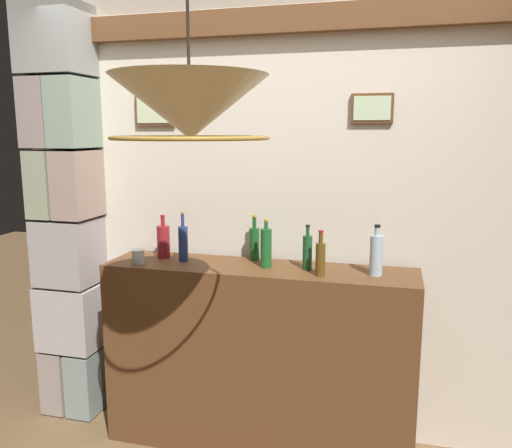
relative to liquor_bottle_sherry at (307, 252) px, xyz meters
name	(u,v)px	position (x,y,z in m)	size (l,w,h in m)	color
panelled_rear_partition	(270,206)	(-0.27, 0.26, 0.21)	(3.19, 0.15, 2.62)	beige
stone_pillar	(70,214)	(-1.53, 0.10, 0.13)	(0.38, 0.38, 2.55)	gray
bar_shelf_unit	(258,358)	(-0.27, -0.02, -0.64)	(1.74, 0.40, 1.07)	brown
liquor_bottle_sherry	(307,252)	(0.00, 0.00, 0.00)	(0.05, 0.05, 0.25)	#1B4D27
liquor_bottle_rum	(254,243)	(-0.33, 0.13, 0.00)	(0.06, 0.06, 0.27)	#184C20
liquor_bottle_whiskey	(163,241)	(-0.87, 0.05, 0.00)	(0.08, 0.08, 0.26)	maroon
liquor_bottle_vermouth	(183,243)	(-0.72, 0.00, 0.01)	(0.05, 0.05, 0.29)	navy
liquor_bottle_rye	(266,247)	(-0.23, -0.01, 0.01)	(0.06, 0.06, 0.27)	#1A5824
liquor_bottle_gin	(376,254)	(0.36, -0.02, 0.01)	(0.07, 0.07, 0.27)	#A6BAC4
liquor_bottle_brandy	(320,258)	(0.09, -0.10, 0.00)	(0.05, 0.05, 0.24)	#573D12
glass_tumbler_rocks	(138,257)	(-0.95, -0.12, -0.06)	(0.07, 0.07, 0.08)	silver
pendant_lamp	(190,109)	(-0.32, -0.86, 0.72)	(0.60, 0.60, 0.53)	beige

